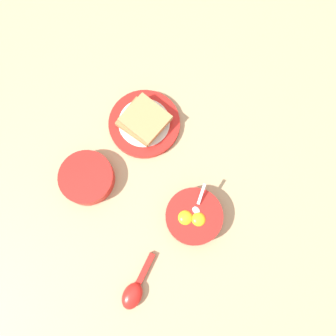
# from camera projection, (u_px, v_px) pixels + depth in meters

# --- Properties ---
(ground_plane) EXTENTS (3.00, 3.00, 0.00)m
(ground_plane) POSITION_uv_depth(u_px,v_px,m) (144.00, 186.00, 0.88)
(ground_plane) COLOR tan
(egg_bowl) EXTENTS (0.14, 0.14, 0.07)m
(egg_bowl) POSITION_uv_depth(u_px,v_px,m) (194.00, 217.00, 0.83)
(egg_bowl) COLOR red
(egg_bowl) RESTS_ON ground_plane
(toast_plate) EXTENTS (0.20, 0.20, 0.02)m
(toast_plate) POSITION_uv_depth(u_px,v_px,m) (144.00, 124.00, 0.91)
(toast_plate) COLOR red
(toast_plate) RESTS_ON ground_plane
(toast_sandwich) EXTENTS (0.13, 0.13, 0.04)m
(toast_sandwich) POSITION_uv_depth(u_px,v_px,m) (144.00, 120.00, 0.88)
(toast_sandwich) COLOR #9E7042
(toast_sandwich) RESTS_ON toast_plate
(soup_spoon) EXTENTS (0.08, 0.14, 0.03)m
(soup_spoon) POSITION_uv_depth(u_px,v_px,m) (134.00, 292.00, 0.80)
(soup_spoon) COLOR red
(soup_spoon) RESTS_ON ground_plane
(congee_bowl) EXTENTS (0.14, 0.14, 0.04)m
(congee_bowl) POSITION_uv_depth(u_px,v_px,m) (87.00, 178.00, 0.86)
(congee_bowl) COLOR red
(congee_bowl) RESTS_ON ground_plane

